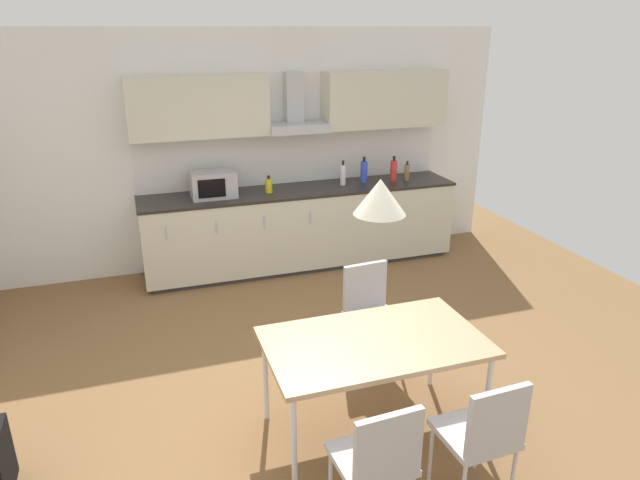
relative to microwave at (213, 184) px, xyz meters
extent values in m
cube|color=brown|center=(0.34, -2.53, -1.08)|extent=(7.99, 8.58, 0.02)
cube|color=white|center=(0.34, 0.38, 0.27)|extent=(6.39, 0.10, 2.67)
cube|color=#333333|center=(0.99, 0.00, -1.04)|extent=(3.47, 0.61, 0.05)
cube|color=beige|center=(0.99, 0.00, -0.59)|extent=(3.61, 0.66, 0.85)
cube|color=#282321|center=(0.99, 0.00, -0.16)|extent=(3.63, 0.68, 0.03)
cube|color=silver|center=(-0.55, -0.34, -0.38)|extent=(0.01, 0.01, 0.14)
cube|color=silver|center=(-0.04, -0.34, -0.38)|extent=(0.01, 0.01, 0.14)
cube|color=silver|center=(0.48, -0.34, -0.38)|extent=(0.01, 0.01, 0.14)
cube|color=silver|center=(0.99, -0.34, -0.38)|extent=(0.01, 0.01, 0.14)
cube|color=silver|center=(0.99, 0.32, 0.15)|extent=(3.61, 0.02, 0.57)
cube|color=beige|center=(-0.08, 0.16, 0.81)|extent=(1.47, 0.34, 0.64)
cube|color=beige|center=(2.07, 0.16, 0.81)|extent=(1.47, 0.34, 0.64)
cube|color=#B7BABF|center=(0.99, 0.14, 0.54)|extent=(0.68, 0.40, 0.10)
cube|color=#B7BABF|center=(0.99, 0.25, 0.83)|extent=(0.20, 0.16, 0.59)
cube|color=#ADADB2|center=(0.00, 0.00, 0.00)|extent=(0.48, 0.34, 0.28)
cube|color=black|center=(-0.04, -0.17, 0.00)|extent=(0.29, 0.01, 0.20)
cylinder|color=red|center=(2.14, -0.02, -0.02)|extent=(0.08, 0.08, 0.25)
cylinder|color=black|center=(2.14, -0.02, 0.14)|extent=(0.03, 0.03, 0.05)
cylinder|color=blue|center=(1.79, 0.06, -0.02)|extent=(0.08, 0.08, 0.25)
cylinder|color=black|center=(1.79, 0.06, 0.13)|extent=(0.03, 0.03, 0.05)
cylinder|color=yellow|center=(0.61, -0.03, -0.06)|extent=(0.08, 0.08, 0.16)
cylinder|color=black|center=(0.61, -0.03, 0.04)|extent=(0.03, 0.03, 0.03)
cylinder|color=brown|center=(2.31, -0.03, -0.04)|extent=(0.06, 0.06, 0.19)
cylinder|color=black|center=(2.31, -0.03, 0.07)|extent=(0.02, 0.02, 0.04)
cylinder|color=white|center=(1.51, 0.02, -0.02)|extent=(0.06, 0.06, 0.24)
cylinder|color=black|center=(1.51, 0.02, 0.12)|extent=(0.03, 0.03, 0.05)
cube|color=tan|center=(0.59, -3.03, -0.36)|extent=(1.45, 0.85, 0.04)
cylinder|color=silver|center=(-0.08, -3.39, -0.72)|extent=(0.04, 0.04, 0.69)
cylinder|color=silver|center=(1.25, -3.39, -0.72)|extent=(0.04, 0.04, 0.69)
cylinder|color=silver|center=(-0.08, -2.66, -0.72)|extent=(0.04, 0.04, 0.69)
cylinder|color=silver|center=(1.25, -2.66, -0.72)|extent=(0.04, 0.04, 0.69)
cube|color=#B2B2B7|center=(0.91, -3.75, -0.62)|extent=(0.42, 0.42, 0.04)
cube|color=#B2B2B7|center=(0.92, -3.93, -0.40)|extent=(0.38, 0.06, 0.40)
cylinder|color=silver|center=(0.73, -3.59, -0.85)|extent=(0.02, 0.02, 0.43)
cylinder|color=silver|center=(1.07, -3.58, -0.85)|extent=(0.02, 0.02, 0.43)
cylinder|color=silver|center=(1.09, -3.92, -0.85)|extent=(0.02, 0.02, 0.43)
cube|color=#B2B2B7|center=(0.91, -2.30, -0.62)|extent=(0.43, 0.43, 0.04)
cube|color=#B2B2B7|center=(0.90, -2.13, -0.40)|extent=(0.38, 0.07, 0.40)
cylinder|color=silver|center=(1.09, -2.46, -0.85)|extent=(0.02, 0.02, 0.43)
cylinder|color=silver|center=(0.75, -2.49, -0.85)|extent=(0.02, 0.02, 0.43)
cylinder|color=silver|center=(1.07, -2.12, -0.85)|extent=(0.02, 0.02, 0.43)
cylinder|color=silver|center=(0.73, -2.15, -0.85)|extent=(0.02, 0.02, 0.43)
cube|color=#B2B2B7|center=(0.26, -3.75, -0.62)|extent=(0.42, 0.42, 0.04)
cube|color=#B2B2B7|center=(0.27, -3.93, -0.40)|extent=(0.38, 0.06, 0.40)
cylinder|color=silver|center=(0.08, -3.59, -0.85)|extent=(0.02, 0.02, 0.43)
cylinder|color=silver|center=(0.42, -3.58, -0.85)|extent=(0.02, 0.02, 0.43)
cone|color=silver|center=(0.59, -3.03, 0.64)|extent=(0.32, 0.32, 0.22)
camera|label=1|loc=(-0.80, -6.03, 1.61)|focal=32.00mm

